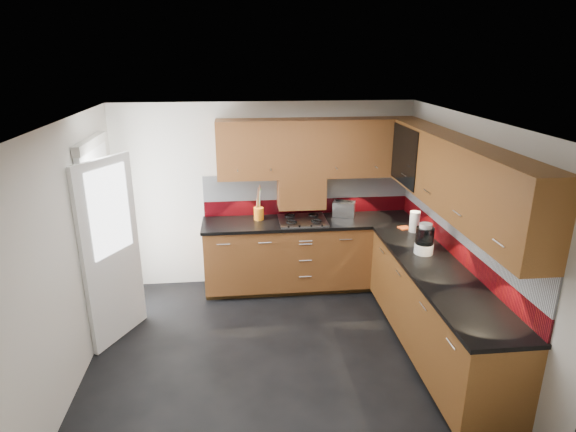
{
  "coord_description": "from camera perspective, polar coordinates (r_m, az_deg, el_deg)",
  "views": [
    {
      "loc": [
        -0.34,
        -4.22,
        2.97
      ],
      "look_at": [
        0.17,
        0.65,
        1.3
      ],
      "focal_mm": 30.0,
      "sensor_mm": 36.0,
      "label": 1
    }
  ],
  "objects": [
    {
      "name": "room",
      "position": [
        4.48,
        -1.35,
        -0.31
      ],
      "size": [
        4.0,
        3.8,
        2.64
      ],
      "color": "black"
    },
    {
      "name": "base_cabinets",
      "position": [
        5.73,
        8.92,
        -7.65
      ],
      "size": [
        2.7,
        3.2,
        0.95
      ],
      "color": "#563213",
      "rests_on": "room"
    },
    {
      "name": "countertop",
      "position": [
        5.51,
        9.07,
        -3.23
      ],
      "size": [
        2.72,
        3.22,
        0.04
      ],
      "color": "black",
      "rests_on": "base_cabinets"
    },
    {
      "name": "backsplash",
      "position": [
        5.68,
        10.82,
        0.43
      ],
      "size": [
        2.7,
        3.2,
        0.54
      ],
      "color": "maroon",
      "rests_on": "countertop"
    },
    {
      "name": "upper_cabinets",
      "position": [
        5.36,
        11.19,
        6.31
      ],
      "size": [
        2.5,
        3.2,
        0.72
      ],
      "color": "#563213",
      "rests_on": "room"
    },
    {
      "name": "extractor_hood",
      "position": [
        6.15,
        1.59,
        2.88
      ],
      "size": [
        0.6,
        0.33,
        0.4
      ],
      "primitive_type": "cube",
      "color": "#563213",
      "rests_on": "room"
    },
    {
      "name": "glass_cabinet",
      "position": [
        5.78,
        14.98,
        7.18
      ],
      "size": [
        0.32,
        0.8,
        0.66
      ],
      "color": "black",
      "rests_on": "room"
    },
    {
      "name": "back_door",
      "position": [
        5.53,
        -20.75,
        -2.96
      ],
      "size": [
        0.42,
        1.19,
        2.04
      ],
      "color": "white",
      "rests_on": "room"
    },
    {
      "name": "gas_hob",
      "position": [
        6.09,
        1.76,
        -0.49
      ],
      "size": [
        0.6,
        0.53,
        0.05
      ],
      "color": "silver",
      "rests_on": "countertop"
    },
    {
      "name": "utensil_pot",
      "position": [
        6.14,
        -3.48,
        0.47
      ],
      "size": [
        0.13,
        0.13,
        0.45
      ],
      "color": "orange",
      "rests_on": "countertop"
    },
    {
      "name": "toaster",
      "position": [
        6.3,
        6.64,
        0.86
      ],
      "size": [
        0.32,
        0.25,
        0.2
      ],
      "color": "silver",
      "rests_on": "countertop"
    },
    {
      "name": "food_processor",
      "position": [
        5.28,
        15.87,
        -2.74
      ],
      "size": [
        0.2,
        0.2,
        0.33
      ],
      "color": "white",
      "rests_on": "countertop"
    },
    {
      "name": "paper_towel",
      "position": [
        5.9,
        14.77,
        -0.65
      ],
      "size": [
        0.14,
        0.14,
        0.25
      ],
      "primitive_type": "cylinder",
      "rotation": [
        0.0,
        0.0,
        -0.18
      ],
      "color": "white",
      "rests_on": "countertop"
    },
    {
      "name": "orange_cloth",
      "position": [
        6.01,
        13.61,
        -1.37
      ],
      "size": [
        0.16,
        0.14,
        0.01
      ],
      "primitive_type": "cube",
      "rotation": [
        0.0,
        0.0,
        0.26
      ],
      "color": "#E24F19",
      "rests_on": "countertop"
    }
  ]
}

